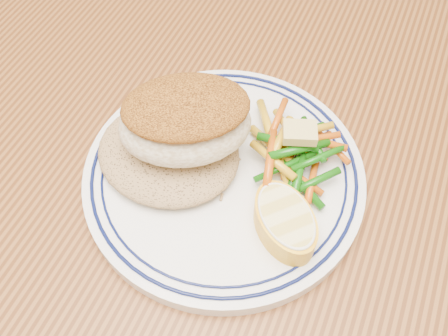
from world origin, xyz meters
TOP-DOWN VIEW (x-y plane):
  - dining_table at (0.00, 0.00)m, footprint 1.50×0.90m
  - plate at (0.02, -0.03)m, footprint 0.25×0.25m
  - rice_pilaf at (-0.03, -0.04)m, footprint 0.13×0.11m
  - fish_fillet at (-0.02, -0.03)m, footprint 0.14×0.13m
  - vegetable_pile at (0.07, 0.00)m, footprint 0.10×0.10m
  - butter_pat at (0.07, 0.01)m, footprint 0.03×0.03m
  - lemon_wedge at (0.09, -0.07)m, footprint 0.09×0.09m

SIDE VIEW (x-z plane):
  - dining_table at x=0.00m, z-range 0.28..1.03m
  - plate at x=0.02m, z-range 0.75..0.77m
  - rice_pilaf at x=-0.03m, z-range 0.77..0.79m
  - vegetable_pile at x=0.07m, z-range 0.76..0.79m
  - lemon_wedge at x=0.09m, z-range 0.77..0.79m
  - butter_pat at x=0.07m, z-range 0.79..0.80m
  - fish_fillet at x=-0.02m, z-range 0.78..0.84m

